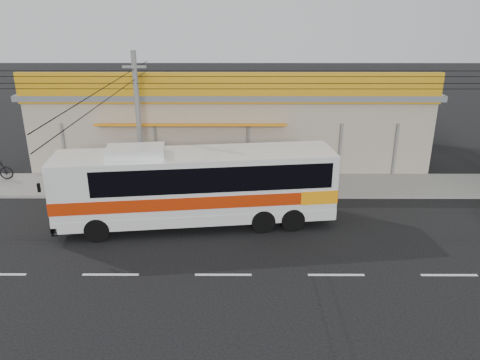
% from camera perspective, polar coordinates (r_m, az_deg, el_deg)
% --- Properties ---
extents(ground, '(120.00, 120.00, 0.00)m').
position_cam_1_polar(ground, '(19.06, -1.77, -7.47)').
color(ground, black).
rests_on(ground, ground).
extents(sidewalk, '(30.00, 3.20, 0.15)m').
position_cam_1_polar(sidewalk, '(24.48, -1.33, -0.65)').
color(sidewalk, slate).
rests_on(sidewalk, ground).
extents(lane_markings, '(50.00, 0.12, 0.01)m').
position_cam_1_polar(lane_markings, '(16.90, -2.05, -11.49)').
color(lane_markings, silver).
rests_on(lane_markings, ground).
extents(storefront_building, '(22.60, 9.20, 5.70)m').
position_cam_1_polar(storefront_building, '(29.11, -1.11, 7.43)').
color(storefront_building, '#A59985').
rests_on(storefront_building, ground).
extents(coach_bus, '(11.83, 3.84, 3.58)m').
position_cam_1_polar(coach_bus, '(19.79, -4.82, -0.33)').
color(coach_bus, silver).
rests_on(coach_bus, ground).
extents(motorbike_red, '(1.85, 0.99, 0.92)m').
position_cam_1_polar(motorbike_red, '(26.27, -19.79, 0.85)').
color(motorbike_red, maroon).
rests_on(motorbike_red, sidewalk).
extents(utility_pole, '(34.00, 14.00, 7.10)m').
position_cam_1_polar(utility_pole, '(21.73, -12.65, 11.92)').
color(utility_pole, '#5E5E5C').
rests_on(utility_pole, ground).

